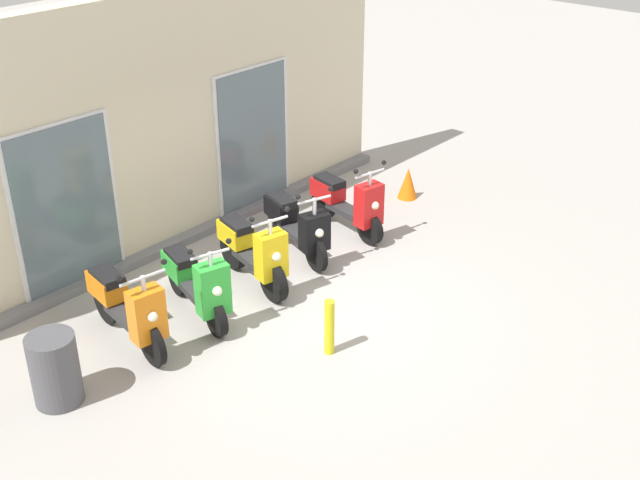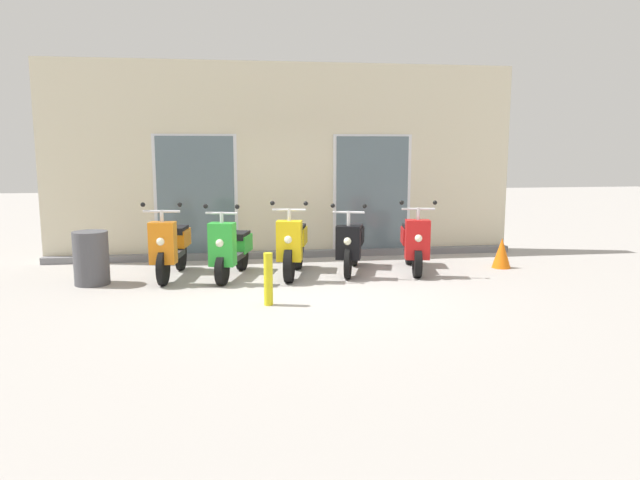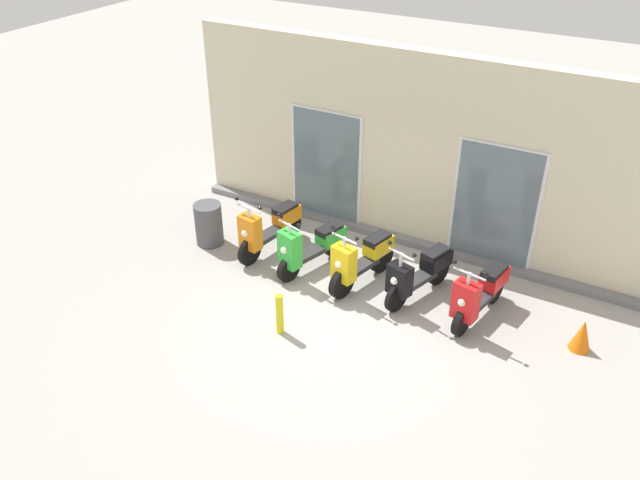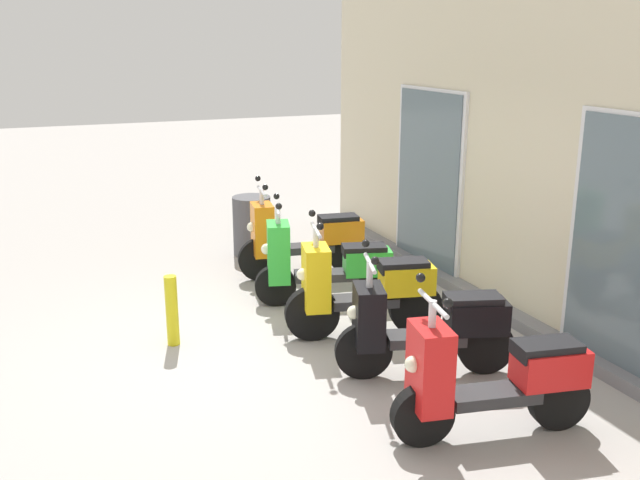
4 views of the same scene
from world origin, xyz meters
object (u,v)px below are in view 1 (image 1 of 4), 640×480
curb_bollard (329,327)px  traffic_cone (408,183)px  scooter_orange (127,306)px  scooter_black (297,224)px  scooter_green (196,282)px  scooter_red (348,202)px  trash_bin (55,369)px  scooter_yellow (253,252)px

curb_bollard → traffic_cone: 4.54m
scooter_orange → scooter_black: size_ratio=1.08×
scooter_green → scooter_red: (3.02, 0.06, 0.01)m
scooter_orange → trash_bin: scooter_orange is taller
trash_bin → traffic_cone: 6.71m
scooter_yellow → trash_bin: 3.10m
scooter_orange → traffic_cone: (5.55, -0.03, -0.25)m
scooter_orange → trash_bin: size_ratio=2.04×
scooter_yellow → curb_bollard: scooter_yellow is taller
scooter_red → trash_bin: size_ratio=1.91×
scooter_yellow → curb_bollard: size_ratio=2.24×
scooter_green → scooter_red: bearing=1.2°
scooter_orange → trash_bin: (-1.16, -0.29, -0.11)m
scooter_yellow → scooter_black: (0.99, 0.13, -0.01)m
scooter_black → scooter_red: 1.05m
scooter_red → scooter_green: bearing=-178.8°
scooter_orange → scooter_green: (0.94, -0.12, -0.05)m
scooter_red → trash_bin: (-5.12, -0.23, -0.07)m
scooter_black → traffic_cone: (2.63, -0.04, -0.22)m
scooter_yellow → scooter_red: bearing=1.6°
scooter_black → scooter_red: (1.04, -0.07, -0.01)m
scooter_yellow → scooter_black: scooter_yellow is taller
scooter_orange → scooter_green: size_ratio=1.07×
scooter_red → traffic_cone: scooter_red is taller
scooter_black → curb_bollard: 2.43m
scooter_green → trash_bin: size_ratio=1.91×
scooter_orange → curb_bollard: 2.37m
scooter_red → traffic_cone: 1.60m
scooter_orange → scooter_yellow: 1.94m
scooter_green → trash_bin: (-2.10, -0.16, -0.06)m
curb_bollard → scooter_black: bearing=51.7°
scooter_red → traffic_cone: (1.58, 0.03, -0.21)m
scooter_green → scooter_red: 3.02m
traffic_cone → curb_bollard: bearing=-155.8°
scooter_orange → scooter_black: 2.92m
scooter_green → scooter_orange: bearing=172.5°
scooter_yellow → traffic_cone: bearing=1.4°
scooter_black → scooter_red: scooter_red is taller
scooter_green → trash_bin: bearing=-175.5°
scooter_green → scooter_black: size_ratio=1.01×
scooter_red → curb_bollard: 3.14m
scooter_black → curb_bollard: (-1.51, -1.91, -0.13)m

